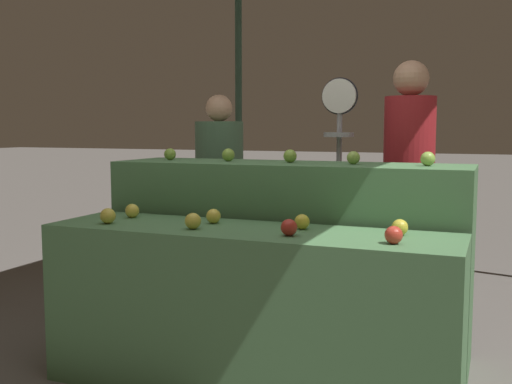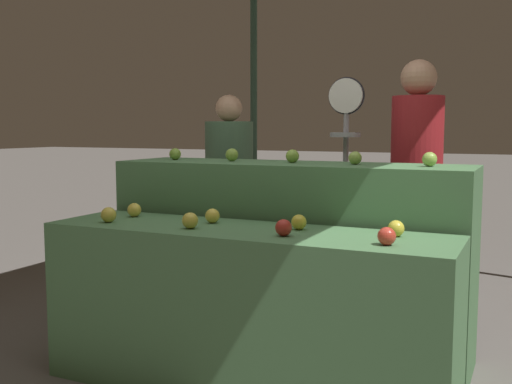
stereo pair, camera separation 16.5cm
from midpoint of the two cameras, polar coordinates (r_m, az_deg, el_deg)
display_counter_front at (r=3.03m, az=-2.46°, el=-11.28°), size 2.05×0.55×0.83m
display_counter_back at (r=3.53m, az=1.62°, el=-6.31°), size 2.05×0.55×1.12m
apple_front_0 at (r=3.20m, az=-15.37°, el=-2.22°), size 0.08×0.08×0.08m
apple_front_1 at (r=2.94m, az=-7.63°, el=-2.76°), size 0.08×0.08×0.08m
apple_front_2 at (r=2.74m, az=1.44°, el=-3.40°), size 0.08×0.08×0.08m
apple_front_3 at (r=2.60m, az=11.21°, el=-4.04°), size 0.08×0.08×0.08m
apple_front_4 at (r=3.38m, az=-13.09°, el=-1.76°), size 0.08×0.08×0.08m
apple_front_5 at (r=3.11m, az=-5.59°, el=-2.31°), size 0.08×0.08×0.08m
apple_front_6 at (r=2.92m, az=2.80°, el=-2.85°), size 0.07×0.07×0.07m
apple_front_7 at (r=2.81m, az=11.92°, el=-3.31°), size 0.08×0.08×0.08m
apple_back_0 at (r=3.78m, az=-9.44°, el=3.56°), size 0.07×0.07×0.07m
apple_back_1 at (r=3.61m, az=-3.96°, el=3.54°), size 0.08×0.08×0.08m
apple_back_2 at (r=3.45m, az=1.90°, el=3.44°), size 0.08×0.08×0.08m
apple_back_3 at (r=3.33m, az=7.87°, el=3.25°), size 0.07×0.07×0.07m
apple_back_4 at (r=3.25m, az=14.66°, el=3.07°), size 0.08×0.08×0.08m
produce_scale at (r=3.99m, az=6.72°, el=4.04°), size 0.24×0.20×1.65m
person_vendor_at_scale at (r=4.02m, az=13.20°, el=1.77°), size 0.45×0.45×1.75m
person_customer_left at (r=4.69m, az=-4.50°, el=0.97°), size 0.41×0.41×1.57m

